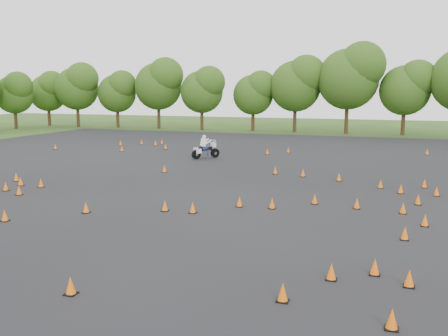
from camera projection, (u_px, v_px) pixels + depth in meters
name	position (u px, v px, depth m)	size (l,w,h in m)	color
ground	(195.00, 208.00, 21.93)	(140.00, 140.00, 0.00)	#2D5119
asphalt_pad	(236.00, 184.00, 27.54)	(62.00, 62.00, 0.00)	black
treeline	(343.00, 94.00, 53.03)	(87.24, 32.62, 11.03)	#2E4E16
traffic_cones	(228.00, 180.00, 27.38)	(36.69, 33.05, 0.45)	orange
rider_white	(205.00, 147.00, 37.67)	(2.31, 0.71, 1.78)	white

